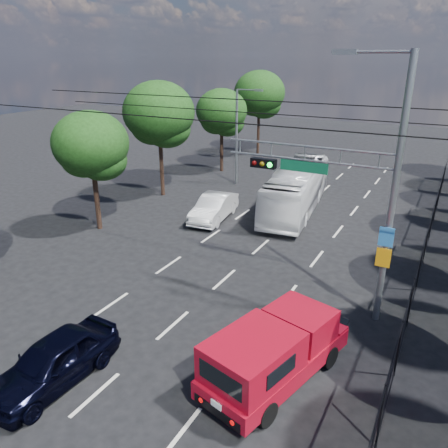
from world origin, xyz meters
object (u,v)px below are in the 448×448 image
Objects in this scene: signal_mast at (358,180)px; white_bus at (296,189)px; navy_hatchback at (53,361)px; red_pickup at (275,351)px; white_van at (214,207)px.

white_bus is at bearing 118.71° from signal_mast.
white_bus reaches higher than navy_hatchback.
white_van is (-8.53, 11.35, -0.33)m from red_pickup.
red_pickup is at bearing -60.36° from white_van.
white_van is (-2.70, 14.55, 0.01)m from navy_hatchback.
signal_mast is 2.09× the size of white_van.
red_pickup is (-0.91, -4.93, -4.16)m from signal_mast.
red_pickup is at bearing -80.52° from white_bus.
signal_mast is 2.20× the size of navy_hatchback.
navy_hatchback is at bearing -151.26° from red_pickup.
white_van is (-9.44, 6.42, -4.49)m from signal_mast.
navy_hatchback is 18.51m from white_bus.
white_van is at bearing 126.93° from red_pickup.
signal_mast reaches higher than red_pickup.
white_van is at bearing -141.73° from white_bus.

